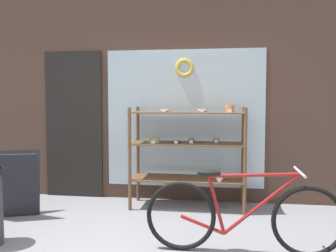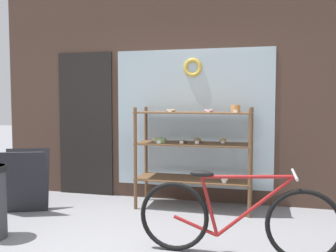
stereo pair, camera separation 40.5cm
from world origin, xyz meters
TOP-DOWN VIEW (x-y plane):
  - storefront_facade at (-0.04, 2.30)m, footprint 5.38×0.13m
  - display_case at (0.28, 1.91)m, footprint 1.48×0.50m
  - bicycle at (0.91, 0.51)m, footprint 1.80×0.46m
  - sandwich_board at (-1.74, 1.23)m, footprint 0.64×0.55m

SIDE VIEW (x-z plane):
  - bicycle at x=0.91m, z-range -0.04..0.74m
  - sandwich_board at x=-1.74m, z-range 0.01..0.78m
  - display_case at x=0.28m, z-range 0.14..1.48m
  - storefront_facade at x=-0.04m, z-range -0.04..3.29m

